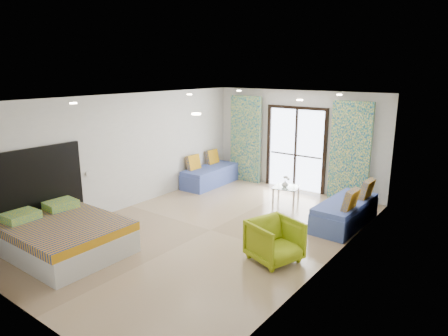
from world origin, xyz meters
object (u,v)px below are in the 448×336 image
Objects in this scene: daybed_right at (346,212)px; coffee_table at (286,188)px; daybed_left at (210,175)px; bed at (65,236)px; armchair at (275,239)px.

coffee_table is at bearing 162.57° from daybed_right.
daybed_right reaches higher than daybed_left.
daybed_left is at bearing 97.33° from bed.
coffee_table is at bearing 43.80° from armchair.
daybed_left reaches higher than bed.
daybed_left is 0.97× the size of daybed_right.
daybed_right reaches higher than bed.
coffee_table is (2.48, -0.03, 0.06)m from daybed_left.
daybed_right is 1.86m from coffee_table.
daybed_right is at bearing 9.37° from armchair.
bed is at bearing -128.05° from daybed_right.
bed is 5.01m from daybed_left.
daybed_right reaches higher than coffee_table.
daybed_right is 2.72× the size of coffee_table.
daybed_left is at bearing 179.28° from coffee_table.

